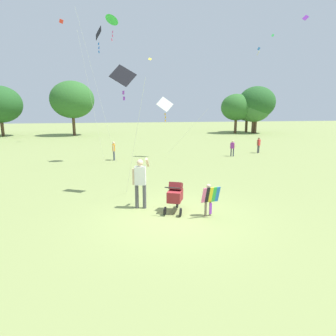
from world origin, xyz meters
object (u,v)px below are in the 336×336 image
kite_orange_delta (98,38)px  person_couple_left (114,149)px  stroller (175,194)px  person_sitting_far (232,147)px  person_red_shirt (259,144)px  person_adult_flyer (140,179)px  child_with_butterfly_kite (209,197)px  kite_adult_black (123,79)px  kite_blue_high (166,106)px  kite_green_novelty (112,21)px

kite_orange_delta → person_couple_left: bearing=49.4°
stroller → person_couple_left: bearing=101.7°
person_sitting_far → person_red_shirt: bearing=23.0°
person_adult_flyer → stroller: (1.11, -0.55, -0.43)m
stroller → person_red_shirt: size_ratio=0.93×
child_with_butterfly_kite → person_sitting_far: 12.21m
kite_adult_black → person_red_shirt: (10.34, 9.03, -3.80)m
person_adult_flyer → person_couple_left: size_ratio=1.45×
person_adult_flyer → stroller: 1.31m
stroller → kite_adult_black: size_ratio=0.22×
kite_orange_delta → person_couple_left: size_ratio=6.59×
kite_blue_high → person_red_shirt: 7.89m
child_with_butterfly_kite → kite_orange_delta: 12.69m
kite_blue_high → person_couple_left: size_ratio=3.37×
kite_adult_black → kite_orange_delta: (-1.22, 7.01, 2.89)m
person_red_shirt → person_sitting_far: 2.78m
person_red_shirt → stroller: bearing=-127.4°
kite_green_novelty → person_sitting_far: kite_green_novelty is taller
child_with_butterfly_kite → kite_green_novelty: (-2.91, 9.94, 7.67)m
child_with_butterfly_kite → person_adult_flyer: size_ratio=0.59×
child_with_butterfly_kite → person_couple_left: person_couple_left is taller
person_sitting_far → person_couple_left: 8.35m
person_couple_left → kite_orange_delta: bearing=-130.6°
child_with_butterfly_kite → person_red_shirt: (7.83, 12.10, 0.06)m
child_with_butterfly_kite → kite_adult_black: (-2.51, 3.07, 3.85)m
child_with_butterfly_kite → kite_adult_black: kite_adult_black is taller
child_with_butterfly_kite → person_adult_flyer: person_adult_flyer is taller
stroller → person_sitting_far: (6.24, 10.41, 0.07)m
kite_blue_high → person_red_shirt: size_ratio=3.49×
kite_green_novelty → person_sitting_far: (8.18, 1.08, -7.64)m
kite_green_novelty → person_red_shirt: 13.34m
kite_adult_black → child_with_butterfly_kite: bearing=-50.8°
kite_adult_black → person_couple_left: 8.65m
child_with_butterfly_kite → kite_adult_black: bearing=129.2°
stroller → kite_adult_black: 4.86m
stroller → kite_green_novelty: 12.26m
child_with_butterfly_kite → person_adult_flyer: bearing=151.1°
stroller → person_red_shirt: bearing=52.6°
kite_adult_black → person_red_shirt: kite_adult_black is taller
person_adult_flyer → kite_blue_high: bearing=76.0°
kite_green_novelty → kite_blue_high: kite_green_novelty is taller
person_sitting_far → stroller: bearing=-120.9°
person_adult_flyer → kite_green_novelty: bearing=95.4°
child_with_butterfly_kite → person_red_shirt: person_red_shirt is taller
stroller → kite_orange_delta: bearing=106.2°
person_adult_flyer → person_sitting_far: person_adult_flyer is taller
child_with_butterfly_kite → person_couple_left: (-3.08, 10.83, 0.08)m
kite_adult_black → person_sitting_far: size_ratio=4.43×
kite_adult_black → kite_green_novelty: (-0.40, 6.87, 3.81)m
kite_orange_delta → person_sitting_far: 11.27m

